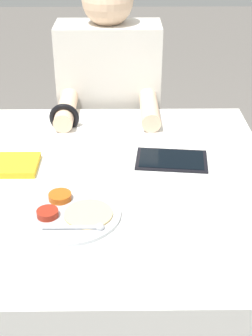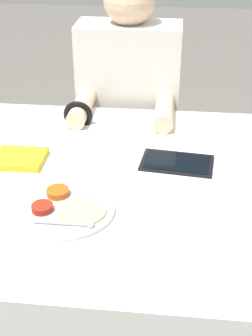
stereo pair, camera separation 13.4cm
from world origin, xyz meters
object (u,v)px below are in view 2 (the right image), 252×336
red_notebook (20,159)px  person_diner (128,127)px  thali_tray (66,208)px  tablet_device (177,163)px

red_notebook → person_diner: (0.29, 0.60, -0.16)m
thali_tray → red_notebook: size_ratio=1.69×
tablet_device → person_diner: (-0.21, 0.56, -0.15)m
thali_tray → red_notebook: 0.32m
red_notebook → tablet_device: size_ratio=0.66×
person_diner → thali_tray: bearing=-95.7°
red_notebook → person_diner: bearing=64.2°
tablet_device → person_diner: person_diner is taller
red_notebook → tablet_device: 0.50m
thali_tray → tablet_device: size_ratio=1.11×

